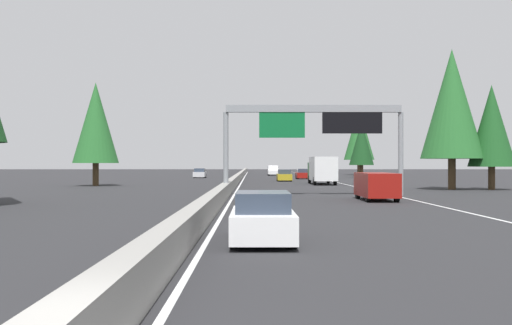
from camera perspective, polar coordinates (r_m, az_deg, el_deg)
The scene contains 17 objects.
ground_plane at distance 65.78m, azimuth -1.69°, elevation -2.05°, with size 320.00×320.00×0.00m, color #262628.
median_barrier at distance 85.77m, azimuth -1.56°, elevation -1.28°, with size 180.00×0.56×0.90m, color gray.
shoulder_stripe_right at distance 76.41m, azimuth 7.17°, elevation -1.77°, with size 160.00×0.16×0.01m, color silver.
shoulder_stripe_median at distance 75.77m, azimuth -1.31°, elevation -1.78°, with size 160.00×0.16×0.01m, color silver.
sign_gantry_overhead at distance 43.18m, azimuth 5.62°, elevation 3.63°, with size 0.50×12.68×6.37m.
sedan_distant_b at distance 17.77m, azimuth 0.61°, elevation -5.27°, with size 4.40×1.80×1.47m.
minivan_mid_right at distance 38.26m, azimuth 11.17°, elevation -2.07°, with size 5.00×1.95×1.69m.
box_truck_far_left at distance 66.15m, azimuth 6.18°, elevation -0.64°, with size 8.50×2.40×2.95m.
sedan_far_right at distance 88.76m, azimuth 4.36°, elevation -1.09°, with size 4.40×1.80×1.47m.
pickup_far_center at distance 113.43m, azimuth 1.61°, elevation -0.75°, with size 5.60×2.00×1.86m.
sedan_near_center at distance 77.42m, azimuth 2.65°, elevation -1.24°, with size 4.40×1.80×1.47m.
oncoming_near at distance 95.36m, azimuth -5.26°, elevation -1.02°, with size 4.40×1.80×1.47m.
conifer_right_near at distance 56.38m, azimuth 21.14°, elevation 3.20°, with size 3.98×3.98×9.05m.
conifer_right_mid at distance 55.71m, azimuth 17.82°, elevation 5.21°, with size 5.36×5.36×12.18m.
conifer_right_far at distance 99.20m, azimuth 9.82°, elevation 1.77°, with size 3.95×3.95×8.98m.
conifer_right_distant at distance 120.13m, azimuth 9.59°, elevation 2.72°, with size 5.86×5.86×13.33m.
conifer_left_near at distance 63.62m, azimuth -14.74°, elevation 3.59°, with size 4.59×4.59×10.43m.
Camera 1 is at (-5.73, -1.60, 2.30)m, focal length 42.85 mm.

